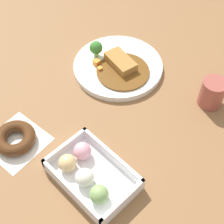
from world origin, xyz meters
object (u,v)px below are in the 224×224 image
donut_box (89,174)px  chocolate_ring_donut (15,138)px  curry_plate (118,66)px  coffee_mug (212,93)px

donut_box → chocolate_ring_donut: bearing=-162.7°
curry_plate → chocolate_ring_donut: 0.37m
donut_box → chocolate_ring_donut: 0.22m
curry_plate → chocolate_ring_donut: bearing=-89.2°
chocolate_ring_donut → donut_box: bearing=17.3°
donut_box → chocolate_ring_donut: (-0.21, -0.06, -0.01)m
chocolate_ring_donut → coffee_mug: 0.53m
curry_plate → donut_box: (0.21, -0.31, 0.01)m
donut_box → curry_plate: bearing=124.6°
donut_box → coffee_mug: size_ratio=2.50×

